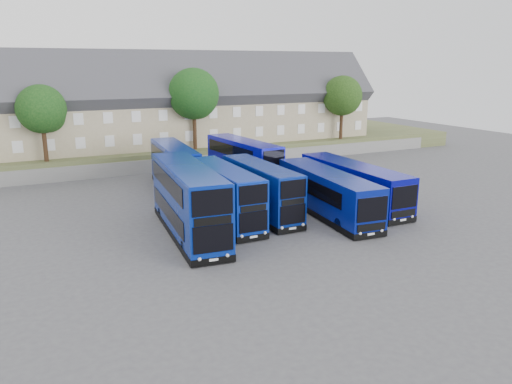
{
  "coord_description": "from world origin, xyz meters",
  "views": [
    {
      "loc": [
        -16.73,
        -28.88,
        11.5
      ],
      "look_at": [
        -0.8,
        3.74,
        2.2
      ],
      "focal_mm": 35.0,
      "sensor_mm": 36.0,
      "label": 1
    }
  ],
  "objects_px": {
    "dd_front_mid": "(225,195)",
    "tree_west": "(43,111)",
    "tree_mid": "(195,96)",
    "coach_east_a": "(327,194)",
    "tree_far": "(348,91)",
    "dd_front_left": "(189,202)",
    "tree_east": "(343,97)"
  },
  "relations": [
    {
      "from": "tree_west",
      "to": "tree_east",
      "type": "height_order",
      "value": "tree_east"
    },
    {
      "from": "tree_west",
      "to": "tree_far",
      "type": "relative_size",
      "value": 0.88
    },
    {
      "from": "tree_far",
      "to": "tree_west",
      "type": "bearing_deg",
      "value": -170.54
    },
    {
      "from": "dd_front_left",
      "to": "coach_east_a",
      "type": "xyz_separation_m",
      "value": [
        11.23,
        -0.14,
        -0.67
      ]
    },
    {
      "from": "dd_front_mid",
      "to": "tree_mid",
      "type": "xyz_separation_m",
      "value": [
        5.18,
        21.13,
        6.05
      ]
    },
    {
      "from": "tree_mid",
      "to": "dd_front_mid",
      "type": "bearing_deg",
      "value": -103.78
    },
    {
      "from": "coach_east_a",
      "to": "tree_west",
      "type": "height_order",
      "value": "tree_west"
    },
    {
      "from": "dd_front_left",
      "to": "dd_front_mid",
      "type": "bearing_deg",
      "value": 32.17
    },
    {
      "from": "coach_east_a",
      "to": "tree_mid",
      "type": "height_order",
      "value": "tree_mid"
    },
    {
      "from": "dd_front_left",
      "to": "dd_front_mid",
      "type": "distance_m",
      "value": 3.85
    },
    {
      "from": "dd_front_mid",
      "to": "tree_far",
      "type": "bearing_deg",
      "value": 42.65
    },
    {
      "from": "tree_west",
      "to": "dd_front_left",
      "type": "bearing_deg",
      "value": -71.67
    },
    {
      "from": "dd_front_left",
      "to": "tree_east",
      "type": "distance_m",
      "value": 36.65
    },
    {
      "from": "dd_front_left",
      "to": "tree_far",
      "type": "distance_m",
      "value": 45.69
    },
    {
      "from": "dd_front_mid",
      "to": "tree_west",
      "type": "bearing_deg",
      "value": 118.79
    },
    {
      "from": "tree_west",
      "to": "tree_mid",
      "type": "height_order",
      "value": "tree_mid"
    },
    {
      "from": "dd_front_mid",
      "to": "tree_west",
      "type": "xyz_separation_m",
      "value": [
        -10.82,
        20.63,
        5.04
      ]
    },
    {
      "from": "dd_front_left",
      "to": "coach_east_a",
      "type": "bearing_deg",
      "value": 4.41
    },
    {
      "from": "dd_front_left",
      "to": "tree_west",
      "type": "xyz_separation_m",
      "value": [
        -7.41,
        22.37,
        4.69
      ]
    },
    {
      "from": "tree_west",
      "to": "tree_far",
      "type": "bearing_deg",
      "value": 9.46
    },
    {
      "from": "dd_front_left",
      "to": "tree_mid",
      "type": "distance_m",
      "value": 25.09
    },
    {
      "from": "tree_west",
      "to": "tree_mid",
      "type": "distance_m",
      "value": 16.04
    },
    {
      "from": "tree_east",
      "to": "tree_west",
      "type": "bearing_deg",
      "value": -180.0
    },
    {
      "from": "tree_west",
      "to": "tree_east",
      "type": "relative_size",
      "value": 0.94
    },
    {
      "from": "coach_east_a",
      "to": "tree_east",
      "type": "height_order",
      "value": "tree_east"
    },
    {
      "from": "coach_east_a",
      "to": "tree_far",
      "type": "relative_size",
      "value": 1.47
    },
    {
      "from": "tree_east",
      "to": "tree_far",
      "type": "height_order",
      "value": "tree_far"
    },
    {
      "from": "dd_front_left",
      "to": "tree_east",
      "type": "bearing_deg",
      "value": 43.15
    },
    {
      "from": "dd_front_mid",
      "to": "coach_east_a",
      "type": "bearing_deg",
      "value": -12.41
    },
    {
      "from": "tree_east",
      "to": "dd_front_mid",
      "type": "bearing_deg",
      "value": -140.68
    },
    {
      "from": "dd_front_mid",
      "to": "tree_far",
      "type": "xyz_separation_m",
      "value": [
        31.18,
        27.63,
        5.72
      ]
    },
    {
      "from": "tree_mid",
      "to": "tree_far",
      "type": "distance_m",
      "value": 26.8
    }
  ]
}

